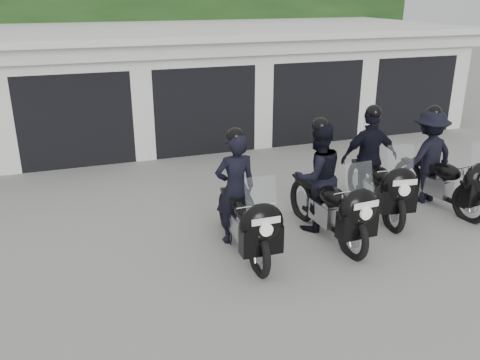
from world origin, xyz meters
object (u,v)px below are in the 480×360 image
object	(u,v)px
police_bike_a	(242,204)
police_bike_c	(373,166)
police_bike_b	(323,186)
police_bike_d	(435,163)

from	to	relation	value
police_bike_a	police_bike_c	xyz separation A→B (m)	(2.86, 0.72, 0.07)
police_bike_b	police_bike_c	world-z (taller)	police_bike_b
police_bike_a	police_bike_c	distance (m)	2.95
police_bike_c	police_bike_d	xyz separation A→B (m)	(1.27, -0.16, -0.02)
police_bike_b	police_bike_d	size ratio (longest dim) A/B	1.04
police_bike_d	police_bike_c	bearing A→B (deg)	163.98
police_bike_a	police_bike_b	bearing A→B (deg)	5.06
police_bike_c	police_bike_d	bearing A→B (deg)	0.87
police_bike_c	police_bike_d	size ratio (longest dim) A/B	1.03
police_bike_a	police_bike_d	bearing A→B (deg)	8.13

